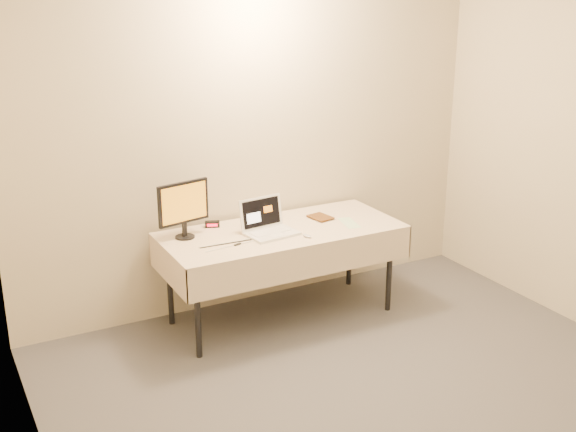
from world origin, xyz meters
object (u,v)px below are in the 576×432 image
laptop (267,225)px  book (314,209)px  table (282,237)px  monitor (183,205)px

laptop → book: laptop is taller
table → monitor: bearing=166.2°
monitor → book: 1.07m
table → monitor: monitor is taller
table → laptop: laptop is taller
monitor → book: size_ratio=2.24×
table → book: book is taller
monitor → laptop: bearing=-30.3°
table → book: bearing=13.4°
table → book: (0.33, 0.08, 0.16)m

